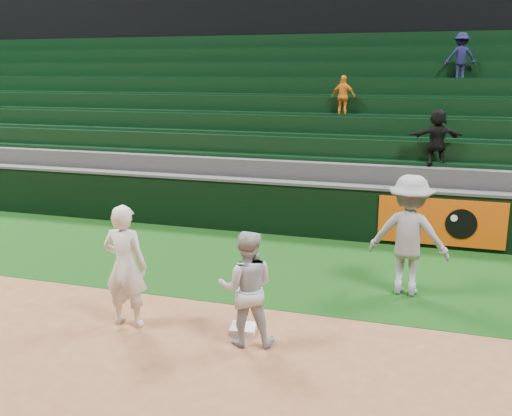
{
  "coord_description": "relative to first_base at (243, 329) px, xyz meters",
  "views": [
    {
      "loc": [
        2.7,
        -7.25,
        3.71
      ],
      "look_at": [
        -0.25,
        2.3,
        1.3
      ],
      "focal_mm": 40.0,
      "sensor_mm": 36.0,
      "label": 1
    }
  ],
  "objects": [
    {
      "name": "first_base",
      "position": [
        0.0,
        0.0,
        0.0
      ],
      "size": [
        0.42,
        0.42,
        0.08
      ],
      "primitive_type": "cube",
      "rotation": [
        0.0,
        0.0,
        0.15
      ],
      "color": "silver",
      "rests_on": "ground"
    },
    {
      "name": "field_wall",
      "position": [
        -0.23,
        5.16,
        0.59
      ],
      "size": [
        36.0,
        0.45,
        1.25
      ],
      "color": "black",
      "rests_on": "ground"
    },
    {
      "name": "stadium_seating",
      "position": [
        -0.25,
        8.94,
        1.66
      ],
      "size": [
        36.0,
        5.95,
        4.85
      ],
      "color": "#363638",
      "rests_on": "ground"
    },
    {
      "name": "upper_deck",
      "position": [
        -0.25,
        17.42,
        5.96
      ],
      "size": [
        40.0,
        12.0,
        12.0
      ],
      "primitive_type": "cube",
      "color": "black",
      "rests_on": "ground"
    },
    {
      "name": "base_coach",
      "position": [
        2.19,
        2.22,
        0.99
      ],
      "size": [
        1.39,
        0.89,
        2.05
      ],
      "primitive_type": "imported",
      "rotation": [
        0.0,
        0.0,
        3.04
      ],
      "color": "gray",
      "rests_on": "foul_grass"
    },
    {
      "name": "first_baseman",
      "position": [
        -1.73,
        -0.28,
        0.88
      ],
      "size": [
        0.68,
        0.46,
        1.85
      ],
      "primitive_type": "imported",
      "rotation": [
        0.0,
        0.0,
        3.17
      ],
      "color": "silver",
      "rests_on": "ground"
    },
    {
      "name": "baserunner",
      "position": [
        0.16,
        -0.32,
        0.77
      ],
      "size": [
        0.92,
        0.8,
        1.63
      ],
      "primitive_type": "imported",
      "rotation": [
        0.0,
        0.0,
        3.4
      ],
      "color": "#ADB0B8",
      "rests_on": "ground"
    },
    {
      "name": "ground",
      "position": [
        -0.25,
        -0.03,
        -0.04
      ],
      "size": [
        70.0,
        70.0,
        0.0
      ],
      "primitive_type": "plane",
      "color": "brown",
      "rests_on": "ground"
    },
    {
      "name": "foul_grass",
      "position": [
        -0.25,
        2.97,
        -0.04
      ],
      "size": [
        36.0,
        4.2,
        0.01
      ],
      "primitive_type": "cube",
      "color": "black",
      "rests_on": "ground"
    }
  ]
}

